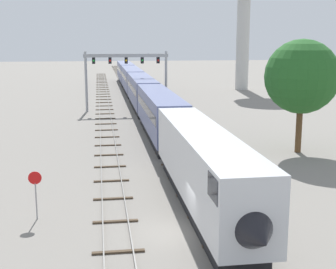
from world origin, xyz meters
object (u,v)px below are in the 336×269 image
Objects in this scene: signal_gantry at (126,67)px; passenger_train at (141,91)px; stop_sign at (35,188)px; trackside_tree_left at (302,77)px.

passenger_train is at bearing 30.63° from signal_gantry.
trackside_tree_left is at bearing 32.00° from stop_sign.
signal_gantry is at bearing 116.58° from trackside_tree_left.
stop_sign is at bearing -148.00° from trackside_tree_left.
trackside_tree_left reaches higher than passenger_train.
passenger_train is at bearing 76.94° from stop_sign.
trackside_tree_left is (21.83, 13.64, 5.08)m from stop_sign.
signal_gantry is 31.47m from trackside_tree_left.
stop_sign is 0.28× the size of trackside_tree_left.
stop_sign is 26.24m from trackside_tree_left.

